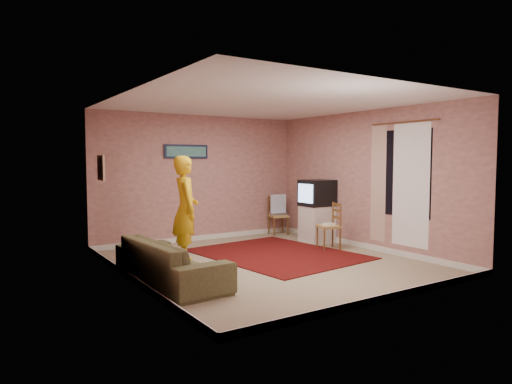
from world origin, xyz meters
TOP-DOWN VIEW (x-y plane):
  - ground at (0.00, 0.00)m, footprint 5.00×5.00m
  - wall_back at (0.00, 2.50)m, footprint 4.50×0.02m
  - wall_front at (0.00, -2.50)m, footprint 4.50×0.02m
  - wall_left at (-2.25, 0.00)m, footprint 0.02×5.00m
  - wall_right at (2.25, 0.00)m, footprint 0.02×5.00m
  - ceiling at (0.00, 0.00)m, footprint 4.50×5.00m
  - baseboard_back at (0.00, 2.49)m, footprint 4.50×0.02m
  - baseboard_front at (0.00, -2.49)m, footprint 4.50×0.02m
  - baseboard_left at (-2.24, 0.00)m, footprint 0.02×5.00m
  - baseboard_right at (2.24, 0.00)m, footprint 0.02×5.00m
  - window at (2.24, -0.90)m, footprint 0.01×1.10m
  - curtain_sheer at (2.23, -1.05)m, footprint 0.01×0.75m
  - curtain_floral at (2.21, -0.35)m, footprint 0.01×0.35m
  - curtain_rod at (2.20, -0.90)m, footprint 0.02×1.40m
  - picture_back at (-0.30, 2.47)m, footprint 0.95×0.04m
  - picture_left at (-2.22, 1.60)m, footprint 0.04×0.38m
  - area_rug at (0.52, 0.44)m, footprint 2.56×3.06m
  - tv_cabinet at (1.95, 1.02)m, footprint 0.58×0.53m
  - crt_tv at (1.94, 1.02)m, footprint 0.63×0.56m
  - chair_a at (1.82, 2.20)m, footprint 0.46×0.45m
  - dvd_player at (1.82, 2.20)m, footprint 0.36×0.28m
  - blue_throw at (1.82, 2.20)m, footprint 0.39×0.05m
  - chair_b at (1.65, 0.34)m, footprint 0.48×0.49m
  - game_console at (1.65, 0.34)m, footprint 0.20×0.15m
  - sofa at (-1.80, -0.31)m, footprint 0.94×2.10m
  - person at (-1.10, 0.75)m, footprint 0.56×0.72m

SIDE VIEW (x-z plane):
  - ground at x=0.00m, z-range 0.00..0.00m
  - area_rug at x=0.52m, z-range 0.00..0.02m
  - baseboard_back at x=0.00m, z-range 0.00..0.10m
  - baseboard_front at x=0.00m, z-range 0.00..0.10m
  - baseboard_left at x=-2.24m, z-range 0.00..0.10m
  - baseboard_right at x=2.24m, z-range 0.00..0.10m
  - sofa at x=-1.80m, z-range 0.00..0.60m
  - tv_cabinet at x=1.95m, z-range 0.00..0.74m
  - game_console at x=1.65m, z-range 0.45..0.49m
  - dvd_player at x=1.82m, z-range 0.44..0.50m
  - chair_a at x=1.82m, z-range 0.29..0.76m
  - chair_b at x=1.65m, z-range 0.30..0.77m
  - blue_throw at x=1.82m, z-range 0.49..0.90m
  - person at x=-1.10m, z-range 0.00..1.75m
  - crt_tv at x=1.94m, z-range 0.74..1.27m
  - curtain_sheer at x=2.23m, z-range 0.20..2.30m
  - curtain_floral at x=2.21m, z-range 0.20..2.30m
  - wall_back at x=0.00m, z-range 0.00..2.60m
  - wall_front at x=0.00m, z-range 0.00..2.60m
  - wall_left at x=-2.25m, z-range 0.00..2.60m
  - wall_right at x=2.25m, z-range 0.00..2.60m
  - window at x=2.24m, z-range 0.70..2.20m
  - picture_left at x=-2.22m, z-range 1.34..1.76m
  - picture_back at x=-0.30m, z-range 1.71..1.99m
  - curtain_rod at x=2.20m, z-range 2.31..2.33m
  - ceiling at x=0.00m, z-range 2.59..2.61m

